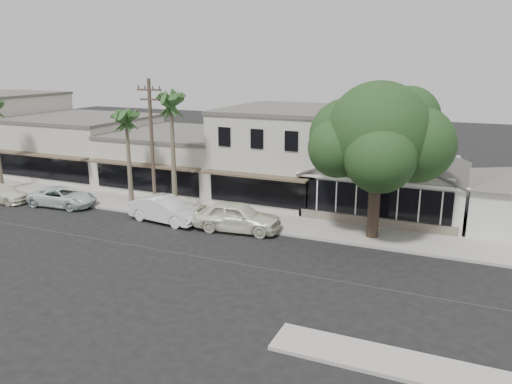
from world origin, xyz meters
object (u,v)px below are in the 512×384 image
at_px(utility_pole, 152,145).
at_px(car_2, 63,197).
at_px(car_1, 165,209).
at_px(car_0, 237,217).
at_px(shade_tree, 378,136).
at_px(car_3, 1,193).

xyz_separation_m(utility_pole, car_2, (-7.34, -0.74, -4.11)).
bearing_deg(car_1, utility_pole, 65.26).
height_order(car_0, shade_tree, shade_tree).
xyz_separation_m(car_1, shade_tree, (12.76, 2.38, 5.15)).
bearing_deg(shade_tree, car_2, -173.96).
distance_m(car_3, shade_tree, 27.18).
distance_m(car_2, car_3, 5.09).
bearing_deg(car_1, car_2, 96.27).
relative_size(utility_pole, car_1, 1.79).
relative_size(car_3, shade_tree, 0.49).
distance_m(car_0, car_1, 5.01).
xyz_separation_m(car_1, car_2, (-8.70, 0.11, -0.15)).
height_order(car_3, shade_tree, shade_tree).
bearing_deg(car_3, utility_pole, -84.94).
bearing_deg(utility_pole, shade_tree, 6.19).
relative_size(car_0, car_1, 1.06).
bearing_deg(car_0, shade_tree, -81.00).
relative_size(car_2, shade_tree, 0.54).
relative_size(car_0, car_2, 1.09).
height_order(utility_pole, car_0, utility_pole).
bearing_deg(car_1, shade_tree, -72.48).
height_order(car_1, car_2, car_1).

